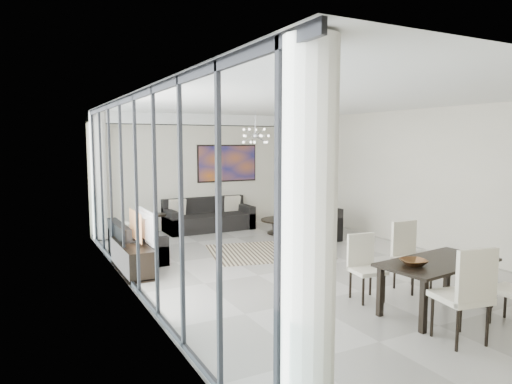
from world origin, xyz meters
TOP-DOWN VIEW (x-y plane):
  - room_shell at (0.46, 0.00)m, footprint 6.00×9.00m
  - window_wall at (-2.86, 0.00)m, footprint 0.37×8.95m
  - soffit at (0.00, 4.30)m, footprint 5.98×0.40m
  - painting at (0.50, 4.47)m, footprint 1.68×0.04m
  - chandelier at (0.30, 2.50)m, footprint 0.66×0.66m
  - rug at (-0.03, 1.34)m, footprint 2.63×2.24m
  - coffee_table at (1.19, 2.81)m, footprint 1.00×1.00m
  - bowl_coffee at (1.15, 2.75)m, footprint 0.29×0.29m
  - sofa_main at (-0.22, 4.07)m, footprint 2.20×0.90m
  - loveseat at (-2.54, 1.97)m, footprint 0.81×1.45m
  - armchair at (1.59, 1.85)m, footprint 0.86×0.90m
  - side_table at (-1.65, 3.62)m, footprint 0.42×0.42m
  - tv_console at (-2.76, 1.23)m, footprint 0.43×1.55m
  - television at (-2.60, 1.21)m, footprint 0.13×0.98m
  - dining_table at (0.34, -2.53)m, footprint 1.72×1.00m
  - dining_chair_sw at (-0.18, -3.38)m, footprint 0.59×0.59m
  - dining_chair_nw at (-0.16, -1.69)m, footprint 0.48×0.48m
  - dining_chair_ne at (0.74, -1.66)m, footprint 0.48×0.48m
  - bowl_dining at (-0.11, -2.54)m, footprint 0.38×0.38m

SIDE VIEW (x-z plane):
  - rug at x=-0.03m, z-range 0.00..0.01m
  - coffee_table at x=1.19m, z-range 0.02..0.37m
  - tv_console at x=-2.76m, z-range 0.00..0.48m
  - loveseat at x=-2.54m, z-range -0.12..0.61m
  - armchair at x=1.59m, z-range -0.12..0.62m
  - sofa_main at x=-0.22m, z-range -0.13..0.67m
  - side_table at x=-1.65m, z-range 0.10..0.68m
  - bowl_coffee at x=1.15m, z-range 0.35..0.43m
  - dining_chair_nw at x=-0.16m, z-range 0.07..0.99m
  - dining_chair_ne at x=0.74m, z-range 0.08..1.10m
  - dining_table at x=0.34m, z-range 0.25..0.93m
  - dining_chair_sw at x=-0.18m, z-range 0.09..1.19m
  - bowl_dining at x=-0.11m, z-range 0.68..0.76m
  - television at x=-2.60m, z-range 0.48..1.05m
  - room_shell at x=0.46m, z-range 0.00..2.90m
  - window_wall at x=-2.86m, z-range 0.02..2.92m
  - painting at x=0.50m, z-range 1.16..2.14m
  - chandelier at x=0.30m, z-range 2.00..2.71m
  - soffit at x=0.00m, z-range 2.64..2.90m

